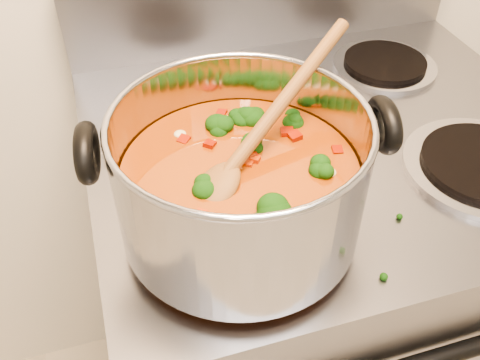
# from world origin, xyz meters

# --- Properties ---
(electric_range) EXTENTS (0.75, 0.67, 1.08)m
(electric_range) POSITION_xyz_m (0.07, 1.16, 0.47)
(electric_range) COLOR gray
(electric_range) RESTS_ON ground
(stockpot) EXTENTS (0.35, 0.29, 0.17)m
(stockpot) POSITION_xyz_m (-0.12, 1.00, 1.01)
(stockpot) COLOR #A4A4AC
(stockpot) RESTS_ON electric_range
(wooden_spoon) EXTENTS (0.26, 0.19, 0.13)m
(wooden_spoon) POSITION_xyz_m (-0.10, 1.01, 1.05)
(wooden_spoon) COLOR brown
(wooden_spoon) RESTS_ON stockpot
(cooktop_crumbs) EXTENTS (0.14, 0.22, 0.01)m
(cooktop_crumbs) POSITION_xyz_m (0.04, 1.00, 0.92)
(cooktop_crumbs) COLOR black
(cooktop_crumbs) RESTS_ON electric_range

